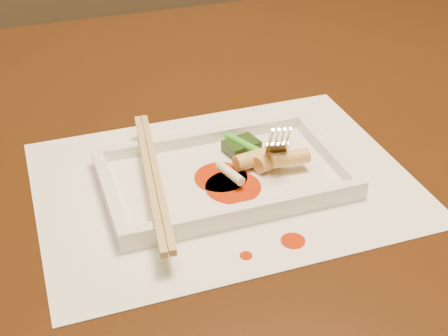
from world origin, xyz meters
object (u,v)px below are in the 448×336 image
object	(u,v)px
plate_base	(224,179)
chopstick_a	(149,177)
table	(219,200)
placemat	(224,182)
fork	(280,98)

from	to	relation	value
plate_base	chopstick_a	bearing A→B (deg)	180.00
table	chopstick_a	distance (m)	0.20
placemat	chopstick_a	distance (m)	0.09
fork	plate_base	bearing A→B (deg)	-165.58
placemat	chopstick_a	size ratio (longest dim) A/B	1.62
plate_base	fork	bearing A→B (deg)	14.42
placemat	fork	world-z (taller)	fork
table	plate_base	size ratio (longest dim) A/B	5.38
table	plate_base	bearing A→B (deg)	-105.57
chopstick_a	fork	xyz separation A→B (m)	(0.15, 0.02, 0.06)
table	chopstick_a	world-z (taller)	chopstick_a
placemat	fork	size ratio (longest dim) A/B	2.86
fork	chopstick_a	bearing A→B (deg)	-173.25
chopstick_a	fork	bearing A→B (deg)	6.75
placemat	plate_base	world-z (taller)	plate_base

